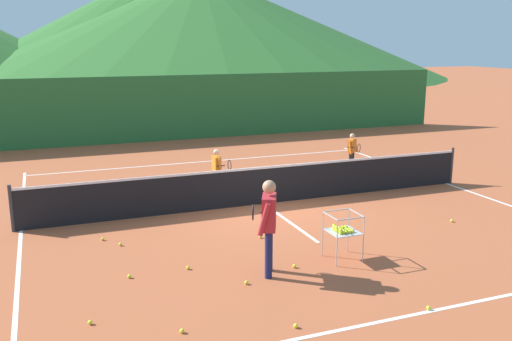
{
  "coord_description": "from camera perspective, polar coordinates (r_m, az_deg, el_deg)",
  "views": [
    {
      "loc": [
        -5.15,
        -12.72,
        4.08
      ],
      "look_at": [
        -0.29,
        -0.2,
        0.94
      ],
      "focal_mm": 39.27,
      "sensor_mm": 36.0,
      "label": 1
    }
  ],
  "objects": [
    {
      "name": "student_0",
      "position": [
        15.16,
        -3.97,
        0.38
      ],
      "size": [
        0.39,
        0.59,
        1.22
      ],
      "color": "navy",
      "rests_on": "ground"
    },
    {
      "name": "line_baseline_near",
      "position": [
        9.16,
        16.24,
        -13.83
      ],
      "size": [
        11.49,
        0.08,
        0.01
      ],
      "primitive_type": "cube",
      "color": "white",
      "rests_on": "ground"
    },
    {
      "name": "tennis_ball_1",
      "position": [
        11.88,
        0.47,
        -6.75
      ],
      "size": [
        0.07,
        0.07,
        0.07
      ],
      "primitive_type": "sphere",
      "color": "yellow",
      "rests_on": "ground"
    },
    {
      "name": "line_baseline_far",
      "position": [
        19.33,
        -5.29,
        0.92
      ],
      "size": [
        11.49,
        0.08,
        0.01
      ],
      "primitive_type": "cube",
      "color": "white",
      "rests_on": "ground"
    },
    {
      "name": "student_1",
      "position": [
        18.03,
        9.78,
        2.23
      ],
      "size": [
        0.47,
        0.64,
        1.2
      ],
      "color": "black",
      "rests_on": "ground"
    },
    {
      "name": "tennis_ball_0",
      "position": [
        10.43,
        3.93,
        -9.69
      ],
      "size": [
        0.07,
        0.07,
        0.07
      ],
      "primitive_type": "sphere",
      "color": "yellow",
      "rests_on": "ground"
    },
    {
      "name": "ball_cart",
      "position": [
        10.73,
        8.79,
        -6.0
      ],
      "size": [
        0.58,
        0.58,
        0.9
      ],
      "color": "#B7B7BC",
      "rests_on": "ground"
    },
    {
      "name": "tennis_ball_8",
      "position": [
        13.66,
        19.33,
        -4.85
      ],
      "size": [
        0.07,
        0.07,
        0.07
      ],
      "primitive_type": "sphere",
      "color": "yellow",
      "rests_on": "ground"
    },
    {
      "name": "tennis_ball_6",
      "position": [
        9.31,
        17.16,
        -13.23
      ],
      "size": [
        0.07,
        0.07,
        0.07
      ],
      "primitive_type": "sphere",
      "color": "yellow",
      "rests_on": "ground"
    },
    {
      "name": "line_service_center",
      "position": [
        14.32,
        0.78,
        -3.39
      ],
      "size": [
        0.08,
        6.06,
        0.01
      ],
      "primitive_type": "cube",
      "color": "white",
      "rests_on": "ground"
    },
    {
      "name": "windscreen_fence",
      "position": [
        23.51,
        -8.47,
        6.31
      ],
      "size": [
        25.28,
        0.08,
        2.68
      ],
      "primitive_type": "cube",
      "color": "#286B33",
      "rests_on": "ground"
    },
    {
      "name": "hill_1",
      "position": [
        73.07,
        -9.81,
        14.73
      ],
      "size": [
        49.09,
        49.09,
        12.68
      ],
      "primitive_type": "cone",
      "color": "#2D6628",
      "rests_on": "ground"
    },
    {
      "name": "tennis_ball_2",
      "position": [
        11.78,
        -13.65,
        -7.31
      ],
      "size": [
        0.07,
        0.07,
        0.07
      ],
      "primitive_type": "sphere",
      "color": "yellow",
      "rests_on": "ground"
    },
    {
      "name": "hill_0",
      "position": [
        68.78,
        -5.53,
        14.61
      ],
      "size": [
        56.42,
        56.42,
        11.82
      ],
      "primitive_type": "cone",
      "color": "#2D6628",
      "rests_on": "ground"
    },
    {
      "name": "tennis_net",
      "position": [
        14.18,
        0.79,
        -1.47
      ],
      "size": [
        11.87,
        0.08,
        1.05
      ],
      "color": "#333338",
      "rests_on": "ground"
    },
    {
      "name": "tennis_ball_9",
      "position": [
        10.41,
        -6.95,
        -9.8
      ],
      "size": [
        0.07,
        0.07,
        0.07
      ],
      "primitive_type": "sphere",
      "color": "yellow",
      "rests_on": "ground"
    },
    {
      "name": "tennis_ball_4",
      "position": [
        8.36,
        -7.55,
        -15.9
      ],
      "size": [
        0.07,
        0.07,
        0.07
      ],
      "primitive_type": "sphere",
      "color": "yellow",
      "rests_on": "ground"
    },
    {
      "name": "tennis_ball_7",
      "position": [
        8.85,
        -16.55,
        -14.61
      ],
      "size": [
        0.07,
        0.07,
        0.07
      ],
      "primitive_type": "sphere",
      "color": "yellow",
      "rests_on": "ground"
    },
    {
      "name": "line_sideline_west",
      "position": [
        13.37,
        -22.82,
        -5.66
      ],
      "size": [
        0.08,
        11.8,
        0.01
      ],
      "primitive_type": "cube",
      "color": "white",
      "rests_on": "ground"
    },
    {
      "name": "tennis_ball_11",
      "position": [
        9.76,
        -0.98,
        -11.34
      ],
      "size": [
        0.07,
        0.07,
        0.07
      ],
      "primitive_type": "sphere",
      "color": "yellow",
      "rests_on": "ground"
    },
    {
      "name": "ground_plane",
      "position": [
        14.32,
        0.78,
        -3.4
      ],
      "size": [
        120.0,
        120.0,
        0.0
      ],
      "primitive_type": "plane",
      "color": "#B25633"
    },
    {
      "name": "tennis_ball_3",
      "position": [
        12.18,
        -15.35,
        -6.74
      ],
      "size": [
        0.07,
        0.07,
        0.07
      ],
      "primitive_type": "sphere",
      "color": "yellow",
      "rests_on": "ground"
    },
    {
      "name": "tennis_ball_10",
      "position": [
        10.24,
        -12.78,
        -10.46
      ],
      "size": [
        0.07,
        0.07,
        0.07
      ],
      "primitive_type": "sphere",
      "color": "yellow",
      "rests_on": "ground"
    },
    {
      "name": "tennis_ball_5",
      "position": [
        8.44,
        4.07,
        -15.5
      ],
      "size": [
        0.07,
        0.07,
        0.07
      ],
      "primitive_type": "sphere",
      "color": "yellow",
      "rests_on": "ground"
    },
    {
      "name": "line_sideline_east",
      "position": [
        17.24,
        18.79,
        -1.24
      ],
      "size": [
        0.08,
        11.8,
        0.01
      ],
      "primitive_type": "cube",
      "color": "white",
      "rests_on": "ground"
    },
    {
      "name": "instructor",
      "position": [
        9.8,
        1.28,
        -4.92
      ],
      "size": [
        0.53,
        0.85,
        1.73
      ],
      "color": "#191E4C",
      "rests_on": "ground"
    }
  ]
}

